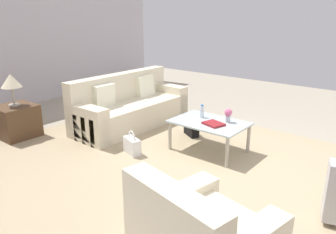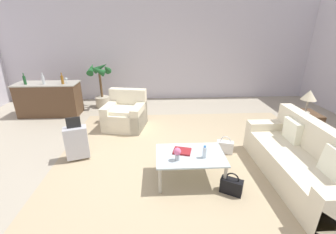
# 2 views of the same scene
# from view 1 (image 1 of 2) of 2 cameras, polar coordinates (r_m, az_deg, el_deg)

# --- Properties ---
(ground_plane) EXTENTS (12.00, 12.00, 0.00)m
(ground_plane) POSITION_cam_1_polar(r_m,az_deg,el_deg) (4.42, 7.91, -9.19)
(ground_plane) COLOR #A89E89
(wall_right) EXTENTS (0.12, 8.00, 3.10)m
(wall_right) POSITION_cam_1_polar(r_m,az_deg,el_deg) (7.85, -25.71, 12.87)
(wall_right) COLOR silver
(wall_right) RESTS_ON ground
(area_rug) EXTENTS (5.20, 4.40, 0.01)m
(area_rug) POSITION_cam_1_polar(r_m,az_deg,el_deg) (4.57, 0.11, -7.95)
(area_rug) COLOR tan
(area_rug) RESTS_ON ground
(couch) EXTENTS (0.84, 2.26, 0.93)m
(couch) POSITION_cam_1_polar(r_m,az_deg,el_deg) (6.03, -6.86, 1.53)
(couch) COLOR beige
(couch) RESTS_ON ground
(coffee_table) EXTENTS (1.07, 0.73, 0.46)m
(coffee_table) POSITION_cam_1_polar(r_m,az_deg,el_deg) (4.84, 7.19, -1.44)
(coffee_table) COLOR silver
(coffee_table) RESTS_ON ground
(water_bottle) EXTENTS (0.06, 0.06, 0.20)m
(water_bottle) POSITION_cam_1_polar(r_m,az_deg,el_deg) (4.98, 5.93, 0.96)
(water_bottle) COLOR silver
(water_bottle) RESTS_ON coffee_table
(coffee_table_book) EXTENTS (0.33, 0.29, 0.03)m
(coffee_table_book) POSITION_cam_1_polar(r_m,az_deg,el_deg) (4.70, 7.94, -1.17)
(coffee_table_book) COLOR maroon
(coffee_table_book) RESTS_ON coffee_table
(flower_vase) EXTENTS (0.11, 0.11, 0.21)m
(flower_vase) POSITION_cam_1_polar(r_m,az_deg,el_deg) (4.81, 10.45, 0.50)
(flower_vase) COLOR #B2B7BC
(flower_vase) RESTS_ON coffee_table
(side_table) EXTENTS (0.59, 0.59, 0.54)m
(side_table) POSITION_cam_1_polar(r_m,az_deg,el_deg) (5.98, -24.83, -0.66)
(side_table) COLOR #513823
(side_table) RESTS_ON ground
(table_lamp) EXTENTS (0.32, 0.32, 0.52)m
(table_lamp) POSITION_cam_1_polar(r_m,az_deg,el_deg) (5.82, -25.68, 5.56)
(table_lamp) COLOR #ADA899
(table_lamp) RESTS_ON side_table
(handbag_white) EXTENTS (0.35, 0.23, 0.36)m
(handbag_white) POSITION_cam_1_polar(r_m,az_deg,el_deg) (4.84, -6.28, -4.95)
(handbag_white) COLOR white
(handbag_white) RESTS_ON ground
(handbag_black) EXTENTS (0.35, 0.28, 0.36)m
(handbag_black) POSITION_cam_1_polar(r_m,az_deg,el_deg) (5.53, 4.10, -1.95)
(handbag_black) COLOR black
(handbag_black) RESTS_ON ground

